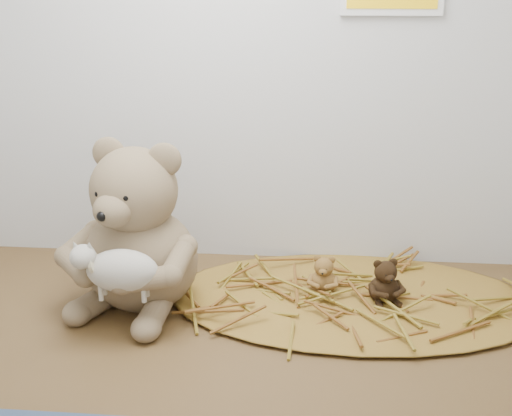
# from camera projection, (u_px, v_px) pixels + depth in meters

# --- Properties ---
(alcove_shell) EXTENTS (1.20, 0.60, 0.90)m
(alcove_shell) POSITION_uv_depth(u_px,v_px,m) (208.00, 44.00, 0.99)
(alcove_shell) COLOR #482E19
(alcove_shell) RESTS_ON ground
(straw_bed) EXTENTS (0.66, 0.38, 0.01)m
(straw_bed) POSITION_uv_depth(u_px,v_px,m) (352.00, 298.00, 1.15)
(straw_bed) COLOR brown
(straw_bed) RESTS_ON shelf_floor
(main_teddy) EXTENTS (0.30, 0.31, 0.30)m
(main_teddy) POSITION_uv_depth(u_px,v_px,m) (139.00, 226.00, 1.09)
(main_teddy) COLOR #857451
(main_teddy) RESTS_ON shelf_floor
(toy_lamb) EXTENTS (0.15, 0.09, 0.10)m
(toy_lamb) POSITION_uv_depth(u_px,v_px,m) (122.00, 271.00, 1.00)
(toy_lamb) COLOR beige
(toy_lamb) RESTS_ON main_teddy
(mini_teddy_tan) EXTENTS (0.06, 0.07, 0.07)m
(mini_teddy_tan) POSITION_uv_depth(u_px,v_px,m) (324.00, 273.00, 1.15)
(mini_teddy_tan) COLOR brown
(mini_teddy_tan) RESTS_ON straw_bed
(mini_teddy_brown) EXTENTS (0.08, 0.08, 0.08)m
(mini_teddy_brown) POSITION_uv_depth(u_px,v_px,m) (385.00, 279.00, 1.12)
(mini_teddy_brown) COLOR black
(mini_teddy_brown) RESTS_ON straw_bed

